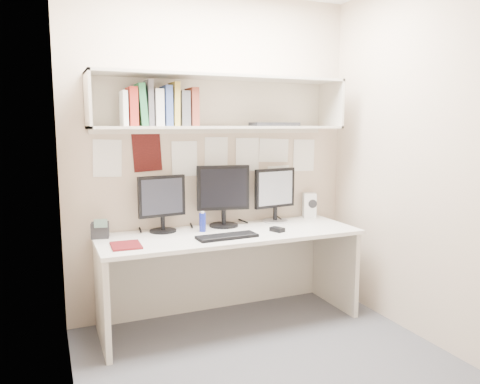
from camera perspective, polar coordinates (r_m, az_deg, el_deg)
name	(u,v)px	position (r m, az deg, el deg)	size (l,w,h in m)	color
floor	(266,359)	(3.31, 3.17, -19.70)	(2.40, 2.00, 0.01)	#48484D
wall_back	(214,155)	(3.86, -3.23, 4.48)	(2.40, 0.02, 2.60)	#BDA790
wall_front	(370,183)	(2.09, 15.55, 1.06)	(2.40, 0.02, 2.60)	#BDA790
wall_left	(63,172)	(2.64, -20.73, 2.25)	(0.02, 2.00, 2.60)	#BDA790
wall_right	(416,159)	(3.63, 20.65, 3.73)	(0.02, 2.00, 2.60)	#BDA790
desk	(230,277)	(3.72, -1.26, -10.37)	(2.00, 0.70, 0.73)	silver
overhead_hutch	(219,103)	(3.72, -2.54, 10.82)	(2.00, 0.38, 0.40)	beige
pinned_papers	(214,162)	(3.86, -3.19, 3.73)	(1.92, 0.01, 0.48)	white
monitor_left	(162,201)	(3.64, -9.49, -1.09)	(0.37, 0.21, 0.43)	black
monitor_center	(223,194)	(3.78, -2.05, -0.19)	(0.42, 0.23, 0.50)	black
monitor_right	(275,193)	(3.97, 4.28, -0.09)	(0.39, 0.21, 0.45)	#A5A5AA
keyboard	(227,236)	(3.43, -1.59, -5.44)	(0.45, 0.16, 0.02)	black
mouse	(277,230)	(3.64, 4.56, -4.58)	(0.07, 0.11, 0.03)	black
speaker	(309,205)	(4.21, 8.44, -1.60)	(0.14, 0.14, 0.22)	silver
blue_bottle	(203,222)	(3.63, -4.59, -3.67)	(0.05, 0.05, 0.16)	navy
maroon_notebook	(126,245)	(3.29, -13.73, -6.34)	(0.20, 0.24, 0.01)	#550E12
desk_phone	(100,230)	(3.57, -16.69, -4.46)	(0.14, 0.13, 0.15)	black
book_stack	(160,106)	(3.52, -9.74, 10.24)	(0.55, 0.20, 0.33)	white
hutch_tray	(275,124)	(3.84, 4.24, 8.25)	(0.40, 0.15, 0.03)	black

